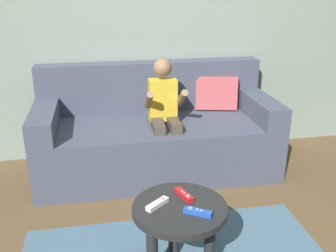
{
  "coord_description": "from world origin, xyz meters",
  "views": [
    {
      "loc": [
        -0.52,
        -1.55,
        1.48
      ],
      "look_at": [
        -0.09,
        0.71,
        0.61
      ],
      "focal_mm": 41.15,
      "sensor_mm": 36.0,
      "label": 1
    }
  ],
  "objects_px": {
    "coffee_table": "(179,220)",
    "couch": "(157,134)",
    "person_seated_on_couch": "(165,113)",
    "game_remote_red_far_corner": "(184,195)",
    "game_remote_white_near_edge": "(157,204)",
    "game_remote_blue_center": "(198,212)"
  },
  "relations": [
    {
      "from": "coffee_table",
      "to": "couch",
      "type": "bearing_deg",
      "value": 86.33
    },
    {
      "from": "couch",
      "to": "person_seated_on_couch",
      "type": "distance_m",
      "value": 0.3
    },
    {
      "from": "game_remote_red_far_corner",
      "to": "coffee_table",
      "type": "bearing_deg",
      "value": -118.33
    },
    {
      "from": "couch",
      "to": "game_remote_red_far_corner",
      "type": "bearing_deg",
      "value": -91.97
    },
    {
      "from": "person_seated_on_couch",
      "to": "couch",
      "type": "bearing_deg",
      "value": 101.12
    },
    {
      "from": "person_seated_on_couch",
      "to": "coffee_table",
      "type": "relative_size",
      "value": 1.93
    },
    {
      "from": "game_remote_white_near_edge",
      "to": "game_remote_blue_center",
      "type": "xyz_separation_m",
      "value": [
        0.18,
        -0.11,
        0.0
      ]
    },
    {
      "from": "person_seated_on_couch",
      "to": "game_remote_red_far_corner",
      "type": "height_order",
      "value": "person_seated_on_couch"
    },
    {
      "from": "game_remote_white_near_edge",
      "to": "game_remote_blue_center",
      "type": "height_order",
      "value": "same"
    },
    {
      "from": "coffee_table",
      "to": "game_remote_white_near_edge",
      "type": "xyz_separation_m",
      "value": [
        -0.11,
        0.01,
        0.1
      ]
    },
    {
      "from": "person_seated_on_couch",
      "to": "game_remote_blue_center",
      "type": "distance_m",
      "value": 1.18
    },
    {
      "from": "couch",
      "to": "person_seated_on_couch",
      "type": "bearing_deg",
      "value": -78.88
    },
    {
      "from": "couch",
      "to": "game_remote_blue_center",
      "type": "relative_size",
      "value": 13.66
    },
    {
      "from": "person_seated_on_couch",
      "to": "game_remote_red_far_corner",
      "type": "distance_m",
      "value": 1.01
    },
    {
      "from": "coffee_table",
      "to": "game_remote_blue_center",
      "type": "relative_size",
      "value": 3.54
    },
    {
      "from": "couch",
      "to": "game_remote_white_near_edge",
      "type": "bearing_deg",
      "value": -98.76
    },
    {
      "from": "person_seated_on_couch",
      "to": "coffee_table",
      "type": "height_order",
      "value": "person_seated_on_couch"
    },
    {
      "from": "game_remote_red_far_corner",
      "to": "couch",
      "type": "bearing_deg",
      "value": 88.03
    },
    {
      "from": "game_remote_white_near_edge",
      "to": "game_remote_blue_center",
      "type": "relative_size",
      "value": 0.96
    },
    {
      "from": "game_remote_white_near_edge",
      "to": "game_remote_red_far_corner",
      "type": "distance_m",
      "value": 0.16
    },
    {
      "from": "person_seated_on_couch",
      "to": "game_remote_blue_center",
      "type": "bearing_deg",
      "value": -92.19
    },
    {
      "from": "couch",
      "to": "game_remote_red_far_corner",
      "type": "relative_size",
      "value": 13.03
    }
  ]
}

